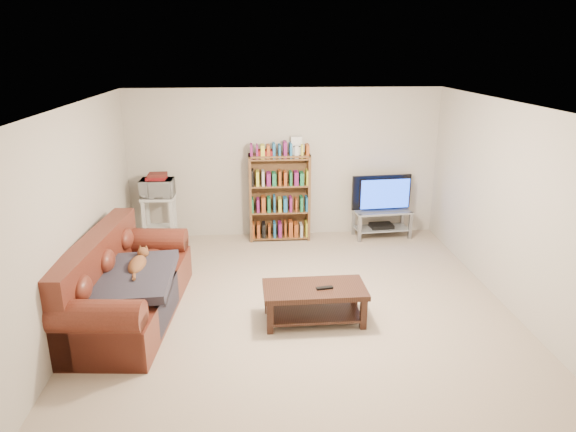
{
  "coord_description": "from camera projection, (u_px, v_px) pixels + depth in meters",
  "views": [
    {
      "loc": [
        -0.55,
        -5.62,
        2.99
      ],
      "look_at": [
        -0.1,
        0.4,
        1.0
      ],
      "focal_mm": 32.0,
      "sensor_mm": 36.0,
      "label": 1
    }
  ],
  "objects": [
    {
      "name": "floor",
      "position": [
        299.0,
        303.0,
        6.3
      ],
      "size": [
        5.0,
        5.0,
        0.0
      ],
      "primitive_type": "plane",
      "color": "#C0A98F",
      "rests_on": "ground"
    },
    {
      "name": "ceiling",
      "position": [
        300.0,
        105.0,
        5.55
      ],
      "size": [
        5.0,
        5.0,
        0.0
      ],
      "primitive_type": "plane",
      "rotation": [
        3.14,
        0.0,
        0.0
      ],
      "color": "white",
      "rests_on": "ground"
    },
    {
      "name": "wall_back",
      "position": [
        285.0,
        164.0,
        8.29
      ],
      "size": [
        5.0,
        0.0,
        5.0
      ],
      "primitive_type": "plane",
      "rotation": [
        1.57,
        0.0,
        0.0
      ],
      "color": "beige",
      "rests_on": "ground"
    },
    {
      "name": "wall_front",
      "position": [
        333.0,
        319.0,
        3.56
      ],
      "size": [
        5.0,
        0.0,
        5.0
      ],
      "primitive_type": "plane",
      "rotation": [
        -1.57,
        0.0,
        0.0
      ],
      "color": "beige",
      "rests_on": "ground"
    },
    {
      "name": "wall_left",
      "position": [
        77.0,
        215.0,
        5.75
      ],
      "size": [
        0.0,
        5.0,
        5.0
      ],
      "primitive_type": "plane",
      "rotation": [
        1.57,
        0.0,
        1.57
      ],
      "color": "beige",
      "rests_on": "ground"
    },
    {
      "name": "wall_right",
      "position": [
        508.0,
        205.0,
        6.1
      ],
      "size": [
        0.0,
        5.0,
        5.0
      ],
      "primitive_type": "plane",
      "rotation": [
        1.57,
        0.0,
        -1.57
      ],
      "color": "beige",
      "rests_on": "ground"
    },
    {
      "name": "sofa",
      "position": [
        122.0,
        289.0,
        5.91
      ],
      "size": [
        1.17,
        2.34,
        0.97
      ],
      "rotation": [
        0.0,
        0.0,
        -0.09
      ],
      "color": "#5D2418",
      "rests_on": "floor"
    },
    {
      "name": "blanket",
      "position": [
        133.0,
        277.0,
        5.69
      ],
      "size": [
        0.88,
        1.14,
        0.19
      ],
      "primitive_type": "cube",
      "rotation": [
        0.05,
        -0.04,
        -0.01
      ],
      "color": "#2E2A36",
      "rests_on": "sofa"
    },
    {
      "name": "cat",
      "position": [
        137.0,
        265.0,
        5.87
      ],
      "size": [
        0.3,
        0.64,
        0.19
      ],
      "primitive_type": null,
      "rotation": [
        0.0,
        0.0,
        -0.09
      ],
      "color": "brown",
      "rests_on": "sofa"
    },
    {
      "name": "coffee_table",
      "position": [
        314.0,
        297.0,
        5.82
      ],
      "size": [
        1.17,
        0.6,
        0.42
      ],
      "rotation": [
        0.0,
        0.0,
        0.02
      ],
      "color": "black",
      "rests_on": "floor"
    },
    {
      "name": "remote",
      "position": [
        325.0,
        288.0,
        5.73
      ],
      "size": [
        0.2,
        0.08,
        0.02
      ],
      "primitive_type": "cube",
      "rotation": [
        0.0,
        0.0,
        0.17
      ],
      "color": "black",
      "rests_on": "coffee_table"
    },
    {
      "name": "tv_stand",
      "position": [
        382.0,
        219.0,
        8.42
      ],
      "size": [
        0.95,
        0.49,
        0.46
      ],
      "rotation": [
        0.0,
        0.0,
        0.09
      ],
      "color": "#999EA3",
      "rests_on": "floor"
    },
    {
      "name": "television",
      "position": [
        383.0,
        194.0,
        8.28
      ],
      "size": [
        0.99,
        0.21,
        0.57
      ],
      "primitive_type": "imported",
      "rotation": [
        0.0,
        0.0,
        3.23
      ],
      "color": "black",
      "rests_on": "tv_stand"
    },
    {
      "name": "dvd_player",
      "position": [
        381.0,
        226.0,
        8.46
      ],
      "size": [
        0.39,
        0.29,
        0.06
      ],
      "primitive_type": "cube",
      "rotation": [
        0.0,
        0.0,
        0.09
      ],
      "color": "black",
      "rests_on": "tv_stand"
    },
    {
      "name": "bookshelf",
      "position": [
        280.0,
        196.0,
        8.2
      ],
      "size": [
        0.97,
        0.31,
        1.4
      ],
      "rotation": [
        0.0,
        0.0,
        0.0
      ],
      "color": "brown",
      "rests_on": "floor"
    },
    {
      "name": "shelf_clutter",
      "position": [
        286.0,
        148.0,
        7.98
      ],
      "size": [
        0.71,
        0.22,
        0.28
      ],
      "rotation": [
        0.0,
        0.0,
        0.0
      ],
      "color": "silver",
      "rests_on": "bookshelf"
    },
    {
      "name": "microwave_stand",
      "position": [
        159.0,
        214.0,
        7.99
      ],
      "size": [
        0.51,
        0.38,
        0.8
      ],
      "rotation": [
        0.0,
        0.0,
        -0.03
      ],
      "color": "silver",
      "rests_on": "floor"
    },
    {
      "name": "microwave",
      "position": [
        157.0,
        188.0,
        7.86
      ],
      "size": [
        0.5,
        0.35,
        0.27
      ],
      "primitive_type": "imported",
      "rotation": [
        0.0,
        0.0,
        -0.03
      ],
      "color": "silver",
      "rests_on": "microwave_stand"
    },
    {
      "name": "game_boxes",
      "position": [
        156.0,
        178.0,
        7.8
      ],
      "size": [
        0.3,
        0.26,
        0.05
      ],
      "primitive_type": "cube",
      "rotation": [
        0.0,
        0.0,
        -0.03
      ],
      "color": "maroon",
      "rests_on": "microwave"
    }
  ]
}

